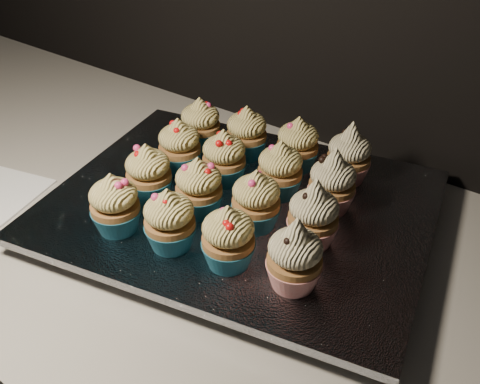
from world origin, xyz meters
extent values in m
cube|color=beige|center=(0.00, 1.70, 0.88)|extent=(2.44, 0.64, 0.04)
cube|color=black|center=(-0.14, 1.73, 0.91)|extent=(0.53, 0.44, 0.02)
cube|color=silver|center=(-0.14, 1.73, 0.93)|extent=(0.58, 0.49, 0.01)
cone|color=#1C6884|center=(-0.23, 1.59, 0.95)|extent=(0.06, 0.06, 0.03)
ellipsoid|color=#E9D176|center=(-0.23, 1.59, 0.99)|extent=(0.06, 0.06, 0.04)
cone|color=#E9D176|center=(-0.23, 1.59, 1.01)|extent=(0.03, 0.03, 0.02)
cone|color=#1C6884|center=(-0.15, 1.61, 0.95)|extent=(0.06, 0.06, 0.03)
ellipsoid|color=#E9D176|center=(-0.15, 1.61, 0.99)|extent=(0.06, 0.06, 0.04)
cone|color=#E9D176|center=(-0.15, 1.61, 1.01)|extent=(0.03, 0.03, 0.02)
cone|color=#1C6884|center=(-0.08, 1.63, 0.95)|extent=(0.06, 0.06, 0.03)
ellipsoid|color=#E9D176|center=(-0.08, 1.63, 0.99)|extent=(0.06, 0.06, 0.04)
cone|color=#E9D176|center=(-0.08, 1.63, 1.01)|extent=(0.03, 0.03, 0.02)
cone|color=red|center=(0.00, 1.64, 0.95)|extent=(0.06, 0.06, 0.03)
ellipsoid|color=beige|center=(0.00, 1.64, 0.99)|extent=(0.06, 0.06, 0.04)
cone|color=beige|center=(0.00, 1.64, 1.02)|extent=(0.03, 0.03, 0.03)
cone|color=#1C6884|center=(-0.25, 1.67, 0.95)|extent=(0.06, 0.06, 0.03)
ellipsoid|color=#E9D176|center=(-0.25, 1.67, 0.99)|extent=(0.06, 0.06, 0.04)
cone|color=#E9D176|center=(-0.25, 1.67, 1.01)|extent=(0.03, 0.03, 0.02)
cone|color=#1C6884|center=(-0.17, 1.68, 0.95)|extent=(0.06, 0.06, 0.03)
ellipsoid|color=#E9D176|center=(-0.17, 1.68, 0.99)|extent=(0.06, 0.06, 0.04)
cone|color=#E9D176|center=(-0.17, 1.68, 1.01)|extent=(0.03, 0.03, 0.02)
cone|color=#1C6884|center=(-0.09, 1.70, 0.95)|extent=(0.06, 0.06, 0.03)
ellipsoid|color=#E9D176|center=(-0.09, 1.70, 0.99)|extent=(0.06, 0.06, 0.04)
cone|color=#E9D176|center=(-0.09, 1.70, 1.01)|extent=(0.03, 0.03, 0.02)
cone|color=red|center=(-0.02, 1.72, 0.95)|extent=(0.06, 0.06, 0.03)
ellipsoid|color=beige|center=(-0.02, 1.72, 0.99)|extent=(0.06, 0.06, 0.04)
cone|color=beige|center=(-0.02, 1.72, 1.02)|extent=(0.03, 0.03, 0.03)
cone|color=#1C6884|center=(-0.26, 1.75, 0.95)|extent=(0.06, 0.06, 0.03)
ellipsoid|color=#E9D176|center=(-0.26, 1.75, 0.99)|extent=(0.06, 0.06, 0.04)
cone|color=#E9D176|center=(-0.26, 1.75, 1.01)|extent=(0.03, 0.03, 0.02)
cone|color=#1C6884|center=(-0.19, 1.76, 0.95)|extent=(0.06, 0.06, 0.03)
ellipsoid|color=#E9D176|center=(-0.19, 1.76, 0.99)|extent=(0.06, 0.06, 0.04)
cone|color=#E9D176|center=(-0.19, 1.76, 1.01)|extent=(0.03, 0.03, 0.02)
cone|color=#1C6884|center=(-0.11, 1.78, 0.95)|extent=(0.06, 0.06, 0.03)
ellipsoid|color=#E9D176|center=(-0.11, 1.78, 0.99)|extent=(0.06, 0.06, 0.04)
cone|color=#E9D176|center=(-0.11, 1.78, 1.01)|extent=(0.03, 0.03, 0.02)
cone|color=red|center=(-0.03, 1.79, 0.95)|extent=(0.06, 0.06, 0.03)
ellipsoid|color=beige|center=(-0.03, 1.79, 0.99)|extent=(0.06, 0.06, 0.04)
cone|color=beige|center=(-0.03, 1.79, 1.02)|extent=(0.03, 0.03, 0.03)
cone|color=#1C6884|center=(-0.28, 1.82, 0.95)|extent=(0.06, 0.06, 0.03)
ellipsoid|color=#E9D176|center=(-0.28, 1.82, 0.99)|extent=(0.06, 0.06, 0.04)
cone|color=#E9D176|center=(-0.28, 1.82, 1.01)|extent=(0.03, 0.03, 0.02)
cone|color=#1C6884|center=(-0.21, 1.84, 0.95)|extent=(0.06, 0.06, 0.03)
ellipsoid|color=#E9D176|center=(-0.21, 1.84, 0.99)|extent=(0.06, 0.06, 0.04)
cone|color=#E9D176|center=(-0.21, 1.84, 1.01)|extent=(0.03, 0.03, 0.02)
cone|color=#1C6884|center=(-0.12, 1.86, 0.95)|extent=(0.06, 0.06, 0.03)
ellipsoid|color=#E9D176|center=(-0.12, 1.86, 0.99)|extent=(0.06, 0.06, 0.04)
cone|color=#E9D176|center=(-0.12, 1.86, 1.01)|extent=(0.03, 0.03, 0.02)
cone|color=red|center=(-0.05, 1.87, 0.95)|extent=(0.06, 0.06, 0.03)
ellipsoid|color=beige|center=(-0.05, 1.87, 0.99)|extent=(0.06, 0.06, 0.04)
cone|color=beige|center=(-0.05, 1.87, 1.02)|extent=(0.03, 0.03, 0.03)
camera|label=1|loc=(0.21, 1.25, 1.37)|focal=40.00mm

